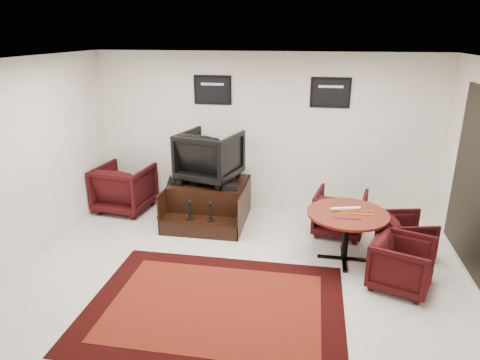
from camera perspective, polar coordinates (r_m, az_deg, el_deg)
name	(u,v)px	position (r m, az deg, el deg)	size (l,w,h in m)	color
ground	(239,280)	(5.80, -0.11, -13.23)	(6.00, 6.00, 0.00)	silver
room_shell	(274,149)	(5.13, 4.62, 4.18)	(6.02, 5.02, 2.81)	white
area_rug	(215,306)	(5.33, -3.33, -16.43)	(3.04, 2.28, 0.01)	black
shine_podium	(209,202)	(7.42, -4.17, -3.00)	(1.30, 1.34, 0.67)	black
shine_chair	(210,154)	(7.28, -4.07, 3.52)	(0.93, 0.87, 0.95)	black
shoes_pair	(180,180)	(7.32, -8.02, 0.01)	(0.31, 0.35, 0.11)	black
polish_kit	(230,187)	(6.95, -1.38, -0.96)	(0.25, 0.17, 0.09)	black
umbrella_black	(165,198)	(7.44, -9.96, -2.33)	(0.31, 0.12, 0.83)	black
umbrella_hooked	(165,194)	(7.63, -9.96, -1.91)	(0.30, 0.11, 0.80)	black
armchair_side	(124,186)	(8.02, -15.16, -0.72)	(0.91, 0.85, 0.93)	black
meeting_table	(347,218)	(6.16, 14.10, -4.99)	(1.12, 1.12, 0.73)	#49160A
table_chair_back	(340,211)	(7.04, 13.20, -3.99)	(0.77, 0.72, 0.79)	black
table_chair_window	(406,234)	(6.69, 21.29, -6.66)	(0.66, 0.61, 0.68)	black
table_chair_corner	(402,261)	(5.85, 20.81, -10.11)	(0.71, 0.67, 0.74)	black
paper_roll	(346,209)	(6.19, 13.90, -3.72)	(0.05, 0.05, 0.42)	silver
table_clutter	(355,214)	(6.10, 15.06, -4.38)	(0.57, 0.34, 0.01)	orange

